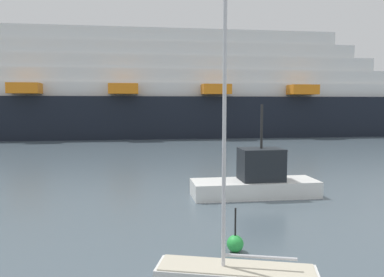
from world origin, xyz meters
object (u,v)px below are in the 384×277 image
object	(u,v)px
channel_buoy_0	(235,243)
sailboat_2	(236,270)
fishing_boat_1	(257,180)
cruise_ship	(83,91)

from	to	relation	value
channel_buoy_0	sailboat_2	bearing A→B (deg)	-105.66
fishing_boat_1	cruise_ship	distance (m)	43.27
sailboat_2	channel_buoy_0	xyz separation A→B (m)	(0.59, 2.11, -0.06)
fishing_boat_1	sailboat_2	bearing A→B (deg)	-110.92
fishing_boat_1	cruise_ship	xyz separation A→B (m)	(-13.21, 40.79, 5.84)
sailboat_2	fishing_boat_1	world-z (taller)	sailboat_2
sailboat_2	channel_buoy_0	size ratio (longest dim) A/B	5.09
sailboat_2	channel_buoy_0	world-z (taller)	sailboat_2
cruise_ship	fishing_boat_1	bearing A→B (deg)	-70.36
fishing_boat_1	cruise_ship	bearing A→B (deg)	109.35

